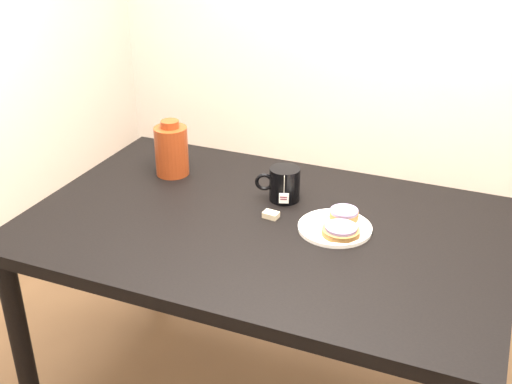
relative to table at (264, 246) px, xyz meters
The scene contains 7 objects.
table is the anchor object (origin of this frame).
plate 0.23m from the table, 10.30° to the left, with size 0.21×0.21×0.02m.
bagel_back 0.26m from the table, 24.03° to the left, with size 0.09×0.09×0.03m.
bagel_front 0.26m from the table, ahead, with size 0.12×0.12×0.03m.
mug 0.21m from the table, 90.18° to the left, with size 0.15×0.12×0.11m.
teabag_pouch 0.10m from the table, 79.13° to the left, with size 0.04×0.03×0.02m, color #C6B793.
bagel_package 0.49m from the table, 154.92° to the left, with size 0.12×0.12×0.19m.
Camera 1 is at (0.61, -1.53, 1.67)m, focal length 45.00 mm.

